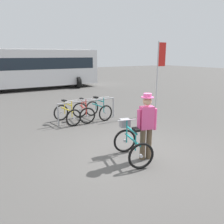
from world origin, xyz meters
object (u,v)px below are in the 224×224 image
at_px(racked_bike_red, 83,112).
at_px(person_with_featured_bike, 146,124).
at_px(racked_bike_teal, 98,110).
at_px(racked_bike_yellow, 67,114).
at_px(banner_flag, 160,64).
at_px(bus_distant, 32,67).
at_px(featured_bicycle, 131,142).

xyz_separation_m(racked_bike_red, person_with_featured_bike, (-0.11, -4.09, 0.58)).
xyz_separation_m(racked_bike_red, racked_bike_teal, (0.70, -0.00, 0.00)).
distance_m(racked_bike_yellow, racked_bike_red, 0.70).
xyz_separation_m(racked_bike_yellow, racked_bike_red, (0.70, -0.00, 0.00)).
bearing_deg(person_with_featured_bike, banner_flag, 43.78).
distance_m(person_with_featured_bike, bus_distant, 14.28).
height_order(person_with_featured_bike, banner_flag, banner_flag).
bearing_deg(featured_bicycle, racked_bike_red, 83.80).
bearing_deg(person_with_featured_bike, racked_bike_yellow, 98.18).
bearing_deg(banner_flag, bus_distant, 105.39).
relative_size(bus_distant, banner_flag, 3.13).
height_order(racked_bike_teal, person_with_featured_bike, person_with_featured_bike).
height_order(racked_bike_red, racked_bike_teal, same).
xyz_separation_m(racked_bike_yellow, person_with_featured_bike, (0.59, -4.09, 0.58)).
xyz_separation_m(racked_bike_red, bus_distant, (0.34, 10.16, 1.37)).
bearing_deg(racked_bike_yellow, racked_bike_red, -0.08).
relative_size(person_with_featured_bike, bus_distant, 0.17).
bearing_deg(racked_bike_red, bus_distant, 88.05).
distance_m(racked_bike_yellow, featured_bicycle, 3.89).
xyz_separation_m(featured_bicycle, bus_distant, (0.77, 14.04, 1.30)).
distance_m(bus_distant, banner_flag, 11.35).
relative_size(racked_bike_yellow, person_with_featured_bike, 0.68).
distance_m(racked_bike_red, bus_distant, 10.25).
height_order(racked_bike_yellow, racked_bike_red, same).
bearing_deg(racked_bike_teal, featured_bicycle, -106.13).
bearing_deg(banner_flag, racked_bike_yellow, 169.17).
distance_m(person_with_featured_bike, banner_flag, 4.97).
height_order(racked_bike_teal, banner_flag, banner_flag).
distance_m(racked_bike_teal, bus_distant, 10.26).
relative_size(racked_bike_yellow, racked_bike_red, 0.98).
height_order(racked_bike_red, featured_bicycle, same).
height_order(featured_bicycle, banner_flag, banner_flag).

